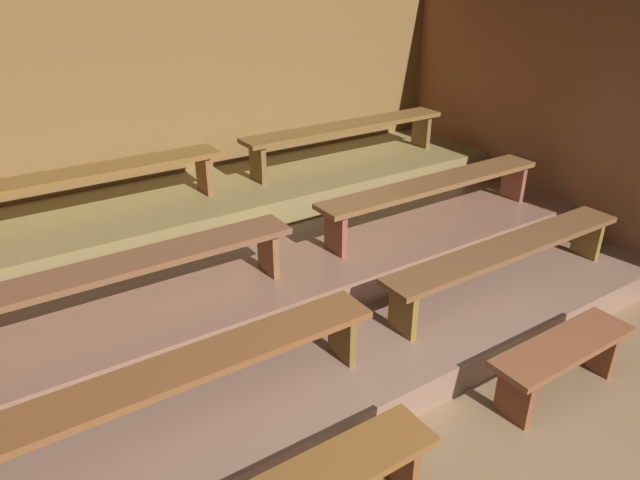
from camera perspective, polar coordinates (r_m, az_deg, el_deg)
ground at (r=4.47m, az=0.80°, el=-9.77°), size 6.33×5.16×0.08m
wall_back at (r=5.74m, az=-11.92°, el=12.59°), size 6.33×0.06×2.59m
wall_right at (r=5.83m, az=24.70°, el=11.03°), size 0.06×5.16×2.59m
platform_lower at (r=4.79m, az=-3.05°, el=-4.86°), size 5.53×3.22×0.24m
platform_middle at (r=5.02m, az=-5.75°, el=-0.30°), size 5.53×2.31×0.24m
platform_upper at (r=5.39m, az=-8.70°, el=4.19°), size 5.53×1.18×0.24m
bench_floor_left at (r=3.03m, az=1.50°, el=-22.64°), size 1.10×0.31×0.39m
bench_floor_right at (r=4.06m, az=22.87°, el=-10.51°), size 1.10×0.31×0.39m
bench_lower_left at (r=3.26m, az=-13.29°, el=-12.82°), size 2.33×0.31×0.39m
bench_lower_right at (r=4.62m, az=18.19°, el=-1.17°), size 2.33×0.31×0.39m
bench_middle_left at (r=3.84m, az=-19.07°, el=-2.98°), size 2.33×0.31×0.39m
bench_middle_right at (r=5.08m, az=11.34°, el=5.11°), size 2.33×0.31×0.39m
bench_upper_left at (r=4.86m, az=-22.62°, el=5.60°), size 2.26×0.31×0.39m
bench_upper_right at (r=5.84m, az=2.67°, el=10.78°), size 2.26×0.31×0.39m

